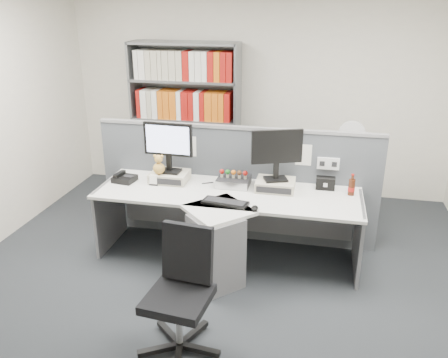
% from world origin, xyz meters
% --- Properties ---
extents(ground, '(5.50, 5.50, 0.00)m').
position_xyz_m(ground, '(0.00, 0.00, 0.00)').
color(ground, '#2F3337').
rests_on(ground, ground).
extents(room_shell, '(5.04, 5.54, 2.72)m').
position_xyz_m(room_shell, '(0.00, 0.00, 1.79)').
color(room_shell, white).
rests_on(room_shell, ground).
extents(partition, '(3.00, 0.08, 1.27)m').
position_xyz_m(partition, '(0.00, 1.25, 0.65)').
color(partition, '#51555C').
rests_on(partition, ground).
extents(desk, '(2.60, 1.20, 0.72)m').
position_xyz_m(desk, '(0.00, 0.60, 0.46)').
color(desk, silver).
rests_on(desk, ground).
extents(monitor_riser_left, '(0.38, 0.31, 0.10)m').
position_xyz_m(monitor_riser_left, '(-0.65, 0.98, 0.77)').
color(monitor_riser_left, '#BFB89E').
rests_on(monitor_riser_left, desk).
extents(monitor_riser_right, '(0.38, 0.31, 0.10)m').
position_xyz_m(monitor_riser_right, '(0.45, 0.98, 0.77)').
color(monitor_riser_right, '#BFB89E').
rests_on(monitor_riser_right, desk).
extents(monitor_left, '(0.51, 0.17, 0.52)m').
position_xyz_m(monitor_left, '(-0.65, 0.98, 1.13)').
color(monitor_left, black).
rests_on(monitor_left, monitor_riser_left).
extents(monitor_right, '(0.48, 0.23, 0.51)m').
position_xyz_m(monitor_right, '(0.45, 0.98, 1.12)').
color(monitor_right, black).
rests_on(monitor_right, monitor_riser_right).
extents(desktop_pc, '(0.32, 0.29, 0.09)m').
position_xyz_m(desktop_pc, '(0.03, 1.00, 0.76)').
color(desktop_pc, black).
rests_on(desktop_pc, desk).
extents(figurines, '(0.29, 0.05, 0.09)m').
position_xyz_m(figurines, '(0.03, 0.99, 0.86)').
color(figurines, '#BFB89E').
rests_on(figurines, desktop_pc).
extents(keyboard, '(0.45, 0.23, 0.03)m').
position_xyz_m(keyboard, '(0.04, 0.54, 0.73)').
color(keyboard, black).
rests_on(keyboard, desk).
extents(mouse, '(0.06, 0.10, 0.04)m').
position_xyz_m(mouse, '(0.32, 0.46, 0.74)').
color(mouse, black).
rests_on(mouse, desk).
extents(desk_phone, '(0.24, 0.22, 0.09)m').
position_xyz_m(desk_phone, '(-1.11, 0.87, 0.75)').
color(desk_phone, black).
rests_on(desk_phone, desk).
extents(desk_calendar, '(0.09, 0.07, 0.11)m').
position_xyz_m(desk_calendar, '(-0.77, 0.84, 0.77)').
color(desk_calendar, black).
rests_on(desk_calendar, desk).
extents(plush_toy, '(0.12, 0.12, 0.21)m').
position_xyz_m(plush_toy, '(-0.73, 0.90, 0.91)').
color(plush_toy, '#C09240').
rests_on(plush_toy, monitor_riser_left).
extents(speaker, '(0.18, 0.10, 0.12)m').
position_xyz_m(speaker, '(0.94, 1.10, 0.78)').
color(speaker, black).
rests_on(speaker, desk).
extents(cola_bottle, '(0.07, 0.07, 0.21)m').
position_xyz_m(cola_bottle, '(1.18, 1.00, 0.80)').
color(cola_bottle, '#3F190A').
rests_on(cola_bottle, desk).
extents(shelving_unit, '(1.41, 0.40, 2.00)m').
position_xyz_m(shelving_unit, '(-0.90, 2.44, 0.98)').
color(shelving_unit, slate).
rests_on(shelving_unit, ground).
extents(filing_cabinet, '(0.45, 0.61, 0.70)m').
position_xyz_m(filing_cabinet, '(1.20, 1.99, 0.35)').
color(filing_cabinet, slate).
rests_on(filing_cabinet, ground).
extents(desk_fan, '(0.30, 0.18, 0.51)m').
position_xyz_m(desk_fan, '(1.20, 1.99, 1.02)').
color(desk_fan, white).
rests_on(desk_fan, filing_cabinet).
extents(office_chair, '(0.61, 0.62, 0.94)m').
position_xyz_m(office_chair, '(-0.06, -0.54, 0.50)').
color(office_chair, silver).
rests_on(office_chair, ground).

